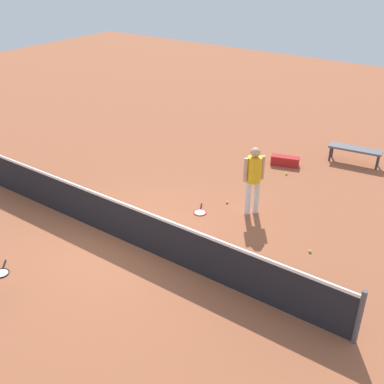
% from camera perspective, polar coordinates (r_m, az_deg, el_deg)
% --- Properties ---
extents(ground_plane, '(40.00, 40.00, 0.00)m').
position_cam_1_polar(ground_plane, '(10.23, -8.10, -6.08)').
color(ground_plane, '#9E5638').
extents(court_net, '(10.09, 0.09, 1.07)m').
position_cam_1_polar(court_net, '(9.96, -8.29, -3.70)').
color(court_net, '#4C4C51').
rests_on(court_net, ground_plane).
extents(player_near_side, '(0.48, 0.48, 1.70)m').
position_cam_1_polar(player_near_side, '(10.78, 7.65, 2.06)').
color(player_near_side, white).
rests_on(player_near_side, ground_plane).
extents(tennis_racket_near_player, '(0.43, 0.59, 0.03)m').
position_cam_1_polar(tennis_racket_near_player, '(11.18, 1.00, -2.47)').
color(tennis_racket_near_player, red).
rests_on(tennis_racket_near_player, ground_plane).
extents(tennis_racket_far_player, '(0.53, 0.54, 0.03)m').
position_cam_1_polar(tennis_racket_far_player, '(9.98, -22.51, -9.17)').
color(tennis_racket_far_player, black).
rests_on(tennis_racket_far_player, ground_plane).
extents(tennis_ball_near_player, '(0.07, 0.07, 0.07)m').
position_cam_1_polar(tennis_ball_near_player, '(11.58, 4.37, -1.25)').
color(tennis_ball_near_player, '#C6E033').
rests_on(tennis_ball_near_player, ground_plane).
extents(tennis_ball_by_net, '(0.07, 0.07, 0.07)m').
position_cam_1_polar(tennis_ball_by_net, '(10.09, 14.40, -7.11)').
color(tennis_ball_by_net, '#C6E033').
rests_on(tennis_ball_by_net, ground_plane).
extents(tennis_ball_midcourt, '(0.07, 0.07, 0.07)m').
position_cam_1_polar(tennis_ball_midcourt, '(13.25, 11.61, 2.22)').
color(tennis_ball_midcourt, '#C6E033').
rests_on(tennis_ball_midcourt, ground_plane).
extents(courtside_bench, '(1.54, 0.58, 0.48)m').
position_cam_1_polar(courtside_bench, '(14.37, 19.54, 4.91)').
color(courtside_bench, '#595960').
rests_on(courtside_bench, ground_plane).
extents(equipment_bag, '(0.85, 0.50, 0.28)m').
position_cam_1_polar(equipment_bag, '(13.79, 11.58, 3.78)').
color(equipment_bag, '#B21E1E').
rests_on(equipment_bag, ground_plane).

